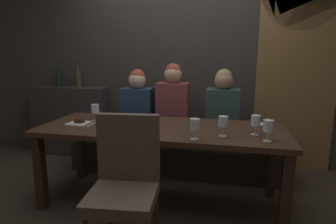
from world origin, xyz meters
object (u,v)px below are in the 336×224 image
at_px(wine_glass_far_right, 115,121).
at_px(fork_on_table, 91,124).
at_px(wine_glass_far_left, 268,127).
at_px(wine_bottle_pale_label, 78,78).
at_px(banquette_bench, 175,154).
at_px(wine_glass_near_right, 256,121).
at_px(wine_glass_end_right, 95,109).
at_px(espresso_cup, 133,122).
at_px(wine_glass_end_left, 223,123).
at_px(wine_glass_center_back, 195,125).
at_px(diner_far_end, 223,106).
at_px(diner_bearded, 173,102).
at_px(wine_bottle_dark_red, 59,78).
at_px(dining_table, 161,136).
at_px(dessert_plate, 79,122).
at_px(diner_redhead, 138,104).
at_px(chair_near_side, 125,178).

height_order(wine_glass_far_right, fork_on_table, wine_glass_far_right).
bearing_deg(wine_glass_far_left, wine_bottle_pale_label, 150.54).
distance_m(banquette_bench, wine_glass_near_right, 1.29).
height_order(wine_glass_end_right, espresso_cup, wine_glass_end_right).
xyz_separation_m(wine_glass_end_left, fork_on_table, (-1.21, 0.12, -0.11)).
xyz_separation_m(banquette_bench, wine_glass_center_back, (0.34, -1.02, 0.63)).
relative_size(diner_far_end, espresso_cup, 6.52).
xyz_separation_m(diner_bearded, wine_glass_center_back, (0.38, -1.03, 0.01)).
distance_m(wine_bottle_dark_red, wine_bottle_pale_label, 0.30).
bearing_deg(diner_bearded, wine_glass_near_right, -43.59).
relative_size(wine_glass_end_right, espresso_cup, 1.37).
xyz_separation_m(dining_table, wine_bottle_dark_red, (-1.71, 1.06, 0.42)).
bearing_deg(dessert_plate, espresso_cup, 6.15).
bearing_deg(wine_glass_far_right, wine_bottle_pale_label, 128.58).
height_order(wine_glass_end_right, wine_glass_far_left, same).
height_order(diner_redhead, dessert_plate, diner_redhead).
bearing_deg(wine_bottle_pale_label, wine_glass_center_back, -38.05).
distance_m(diner_bearded, fork_on_table, 1.00).
relative_size(wine_glass_far_right, dessert_plate, 0.86).
distance_m(wine_glass_end_left, dessert_plate, 1.35).
bearing_deg(wine_bottle_dark_red, dessert_plate, -50.52).
bearing_deg(wine_glass_center_back, wine_glass_far_left, 7.78).
xyz_separation_m(dining_table, espresso_cup, (-0.27, -0.00, 0.11)).
relative_size(dining_table, wine_glass_far_right, 13.41).
xyz_separation_m(diner_redhead, wine_glass_near_right, (1.26, -0.78, 0.04)).
relative_size(wine_bottle_pale_label, fork_on_table, 1.92).
distance_m(chair_near_side, diner_redhead, 1.48).
bearing_deg(espresso_cup, wine_glass_end_left, -12.77).
bearing_deg(fork_on_table, diner_bearded, 50.86).
bearing_deg(wine_glass_near_right, espresso_cup, 175.14).
bearing_deg(wine_glass_far_left, wine_glass_far_right, -175.74).
relative_size(banquette_bench, wine_bottle_dark_red, 7.67).
xyz_separation_m(wine_bottle_pale_label, wine_glass_end_left, (1.96, -1.23, -0.22)).
bearing_deg(espresso_cup, dessert_plate, -173.85).
distance_m(wine_glass_end_right, wine_glass_center_back, 1.12).
height_order(diner_bearded, fork_on_table, diner_bearded).
xyz_separation_m(diner_bearded, wine_glass_far_right, (-0.27, -1.05, 0.01)).
distance_m(chair_near_side, wine_bottle_dark_red, 2.46).
distance_m(wine_bottle_pale_label, wine_glass_end_left, 2.32).
distance_m(dining_table, wine_glass_center_back, 0.51).
height_order(wine_glass_end_left, espresso_cup, wine_glass_end_left).
xyz_separation_m(dining_table, wine_glass_end_right, (-0.69, 0.10, 0.20)).
bearing_deg(wine_glass_near_right, dining_table, 173.40).
bearing_deg(wine_glass_near_right, fork_on_table, 179.14).
bearing_deg(diner_bearded, wine_bottle_pale_label, 166.29).
distance_m(chair_near_side, wine_glass_far_right, 0.53).
bearing_deg(dessert_plate, banquette_bench, 43.84).
bearing_deg(wine_glass_end_left, dining_table, 161.17).
relative_size(wine_bottle_dark_red, wine_glass_end_left, 1.99).
bearing_deg(espresso_cup, wine_glass_center_back, -27.71).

